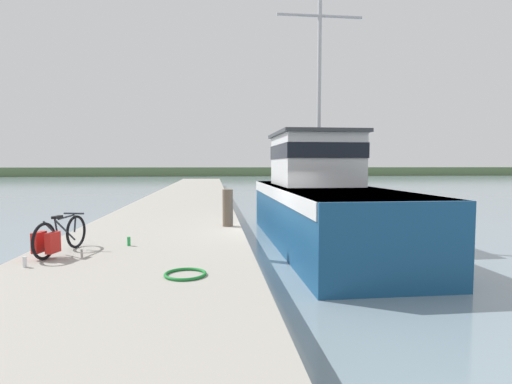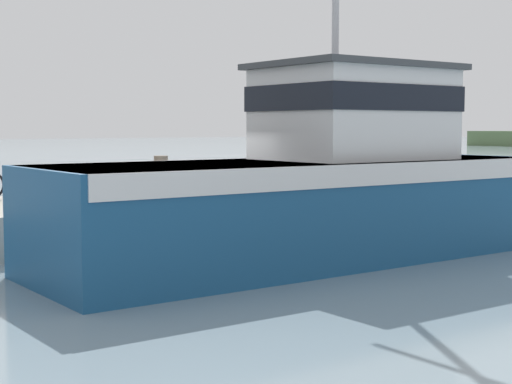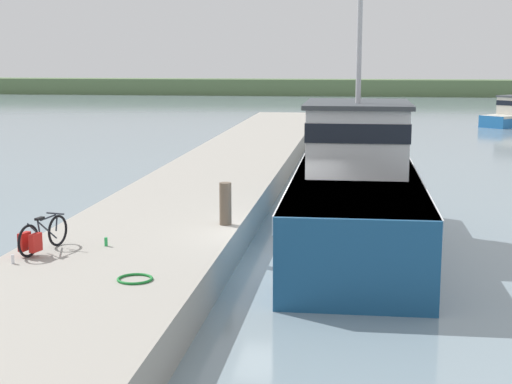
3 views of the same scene
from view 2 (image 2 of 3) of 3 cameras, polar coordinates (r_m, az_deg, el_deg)
The scene contains 5 objects.
ground_plane at distance 15.53m, azimuth -5.63°, elevation -4.85°, with size 320.00×320.00×0.00m, color gray.
dock_pier at distance 18.60m, azimuth -11.09°, elevation -1.93°, with size 4.55×80.00×0.90m, color #A39E93.
fishing_boat_main at distance 15.49m, azimuth 5.24°, elevation 0.61°, with size 3.42×12.41×9.01m.
mooring_post at distance 17.04m, azimuth -6.92°, elevation 0.84°, with size 0.30×0.30×1.07m, color brown.
water_bottle_by_bike at distance 18.14m, azimuth -17.50°, elevation -0.49°, with size 0.07×0.07×0.20m, color green.
Camera 2 is at (13.29, -7.62, 2.58)m, focal length 55.00 mm.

